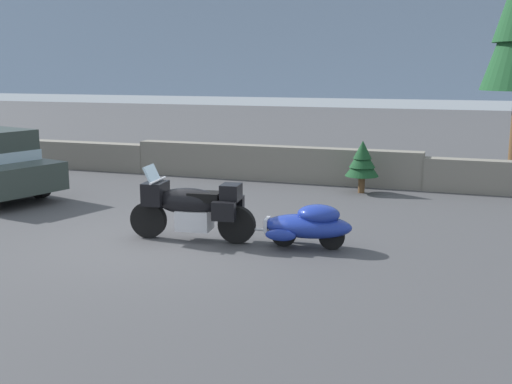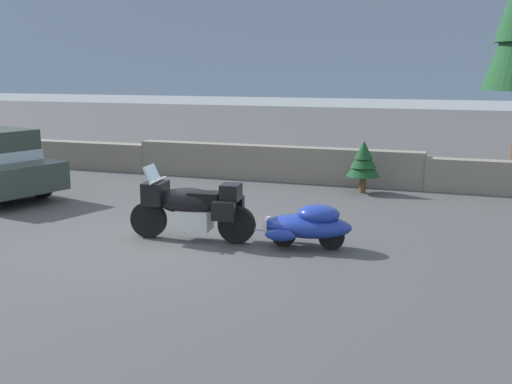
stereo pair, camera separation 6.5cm
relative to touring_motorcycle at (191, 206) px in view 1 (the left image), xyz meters
The scene contains 6 objects.
ground_plane 0.77m from the touring_motorcycle, 153.27° to the right, with size 80.00×80.00×0.00m, color #424244.
stone_guard_wall 6.24m from the touring_motorcycle, 96.01° to the left, with size 24.00×0.51×0.95m.
distant_ridgeline 96.46m from the touring_motorcycle, 90.24° to the left, with size 240.00×80.00×16.00m, color #7F93AD.
touring_motorcycle is the anchor object (origin of this frame).
car_shaped_trailer 2.10m from the touring_motorcycle, ahead, with size 2.23×0.87×0.76m.
pine_sapling_near 5.70m from the touring_motorcycle, 67.61° to the left, with size 0.83×0.83×1.30m.
Camera 1 is at (4.89, -9.33, 2.98)m, focal length 42.58 mm.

